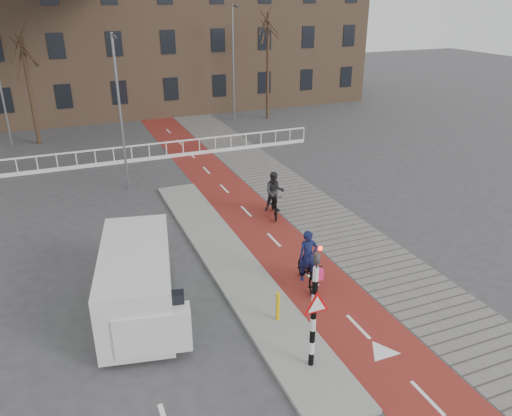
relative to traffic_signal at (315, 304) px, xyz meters
name	(u,v)px	position (x,y,z in m)	size (l,w,h in m)	color
ground	(297,320)	(0.60, 2.02, -1.99)	(120.00, 120.00, 0.00)	#38383A
bike_lane	(231,196)	(2.10, 12.02, -1.98)	(2.50, 60.00, 0.01)	maroon
sidewalk	(284,188)	(4.90, 12.02, -1.98)	(3.00, 60.00, 0.01)	slate
curb_island	(230,261)	(-0.10, 6.02, -1.93)	(1.80, 16.00, 0.12)	gray
traffic_signal	(315,304)	(0.00, 0.00, 0.00)	(0.80, 0.80, 3.68)	black
bollard	(278,306)	(0.01, 2.10, -1.41)	(0.12, 0.12, 0.91)	gold
cyclist_near	(308,268)	(1.76, 3.59, -1.32)	(0.98, 1.98, 1.97)	black
cyclist_far	(274,198)	(3.05, 9.11, -1.15)	(1.08, 1.94, 2.00)	black
van	(137,281)	(-3.65, 4.15, -0.87)	(2.90, 5.22, 2.12)	silver
railing	(77,163)	(-4.40, 19.02, -1.68)	(28.00, 0.10, 0.99)	silver
townhouse_row	(76,8)	(-2.40, 34.02, 5.82)	(46.00, 10.00, 15.90)	#7F6047
tree_mid	(30,92)	(-6.30, 25.19, 1.29)	(0.26, 0.26, 6.57)	#312116
tree_right	(268,67)	(10.06, 25.98, 1.83)	(0.22, 0.22, 7.65)	#312116
streetlight_near	(121,115)	(-2.29, 14.86, 1.69)	(0.12, 0.12, 7.36)	slate
streetlight_left	(0,82)	(-7.92, 25.46, 1.94)	(0.12, 0.12, 7.86)	slate
streetlight_right	(233,65)	(7.48, 26.35, 2.11)	(0.12, 0.12, 8.21)	slate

